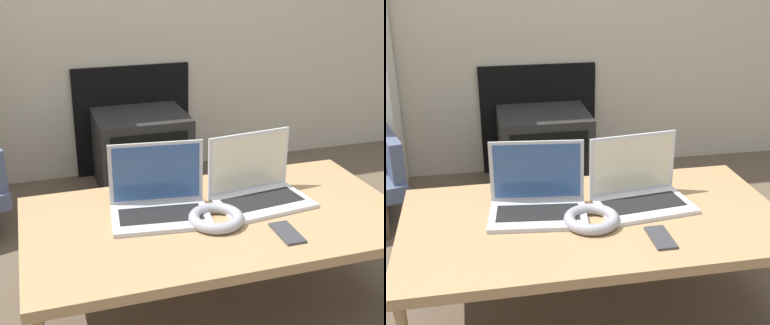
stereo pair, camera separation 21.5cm
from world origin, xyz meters
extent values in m
cube|color=black|center=(-0.02, 1.73, 0.33)|extent=(0.69, 0.03, 0.65)
cube|color=#9E7A51|center=(0.00, 0.30, 0.37)|extent=(1.37, 0.74, 0.04)
cylinder|color=#9E7A51|center=(-0.64, 0.63, 0.18)|extent=(0.04, 0.04, 0.35)
cylinder|color=#9E7A51|center=(0.64, 0.63, 0.18)|extent=(0.04, 0.04, 0.35)
cube|color=#B2B2B7|center=(-0.20, 0.34, 0.39)|extent=(0.37, 0.27, 0.02)
cube|color=black|center=(-0.20, 0.34, 0.40)|extent=(0.31, 0.16, 0.00)
cube|color=#B2B2B7|center=(-0.18, 0.45, 0.52)|extent=(0.35, 0.05, 0.23)
cube|color=#2D4C7F|center=(-0.18, 0.44, 0.52)|extent=(0.32, 0.04, 0.21)
cube|color=silver|center=(0.20, 0.34, 0.39)|extent=(0.37, 0.27, 0.02)
cube|color=black|center=(0.20, 0.34, 0.40)|extent=(0.31, 0.16, 0.00)
cube|color=silver|center=(0.18, 0.45, 0.52)|extent=(0.35, 0.05, 0.23)
cube|color=beige|center=(0.18, 0.44, 0.52)|extent=(0.32, 0.04, 0.21)
torus|color=gray|center=(-0.02, 0.24, 0.41)|extent=(0.20, 0.20, 0.04)
cube|color=#333338|center=(0.18, 0.10, 0.39)|extent=(0.07, 0.15, 0.01)
cube|color=black|center=(-0.02, 1.50, 0.21)|extent=(0.51, 0.44, 0.43)
cube|color=black|center=(-0.02, 1.28, 0.21)|extent=(0.42, 0.01, 0.33)
camera|label=1|loc=(-0.60, -1.31, 1.28)|focal=50.00mm
camera|label=2|loc=(-0.39, -1.37, 1.28)|focal=50.00mm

